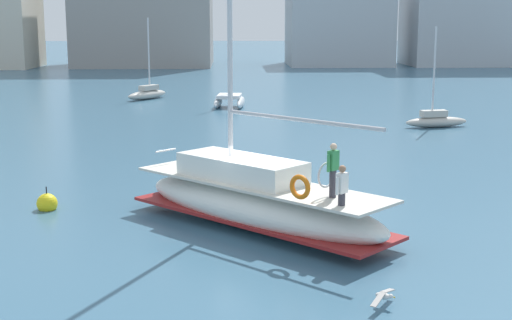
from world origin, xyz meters
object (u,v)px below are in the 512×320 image
(main_sailboat, at_px, (256,200))
(moored_sloop_near, at_px, (147,93))
(moored_sloop_far, at_px, (229,100))
(moored_catamaran, at_px, (436,120))
(seagull, at_px, (384,296))
(mooring_buoy, at_px, (47,204))

(main_sailboat, xyz_separation_m, moored_sloop_near, (-7.67, 37.77, -0.40))
(moored_sloop_far, height_order, moored_catamaran, moored_sloop_far)
(seagull, distance_m, mooring_buoy, 13.33)
(main_sailboat, bearing_deg, mooring_buoy, 161.09)
(moored_catamaran, bearing_deg, seagull, -107.89)
(moored_sloop_far, xyz_separation_m, seagull, (3.60, -38.57, -0.28))
(main_sailboat, distance_m, moored_catamaran, 24.30)
(moored_catamaran, xyz_separation_m, mooring_buoy, (-18.83, -18.86, -0.25))
(seagull, height_order, mooring_buoy, mooring_buoy)
(main_sailboat, xyz_separation_m, mooring_buoy, (-7.15, 2.45, -0.69))
(main_sailboat, height_order, moored_catamaran, main_sailboat)
(seagull, xyz_separation_m, mooring_buoy, (-9.84, 8.98, -0.06))
(moored_sloop_near, distance_m, seagull, 45.50)
(seagull, bearing_deg, moored_sloop_far, 95.34)
(moored_sloop_near, bearing_deg, moored_catamaran, -40.40)
(main_sailboat, height_order, seagull, main_sailboat)
(seagull, bearing_deg, main_sailboat, 112.35)
(moored_sloop_near, distance_m, moored_sloop_far, 8.86)
(main_sailboat, height_order, moored_sloop_far, main_sailboat)
(main_sailboat, distance_m, mooring_buoy, 7.59)
(moored_sloop_far, distance_m, moored_catamaran, 16.54)
(moored_sloop_near, relative_size, mooring_buoy, 6.89)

